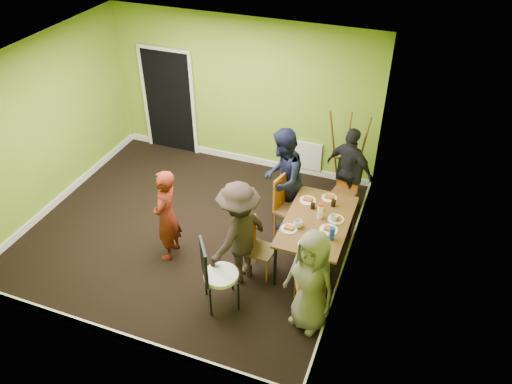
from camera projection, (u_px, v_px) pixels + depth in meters
ground at (192, 230)px, 8.05m from camera, size 5.00×5.00×0.00m
room_walls at (187, 178)px, 7.51m from camera, size 5.04×4.54×2.82m
dining_table at (317, 223)px, 7.09m from camera, size 0.90×1.50×0.75m
chair_left_far at (287, 203)px, 7.67m from camera, size 0.53×0.53×1.04m
chair_left_near at (256, 244)px, 7.02m from camera, size 0.40×0.40×0.89m
chair_back_end at (348, 177)px, 8.09m from camera, size 0.47×0.53×0.96m
chair_front_end at (311, 284)px, 6.40m from camera, size 0.49×0.49×0.89m
chair_bentwood at (215, 272)px, 6.46m from camera, size 0.58×0.58×1.07m
easel at (346, 158)px, 8.26m from camera, size 0.68×0.64×1.70m
plate_near_left at (308, 200)px, 7.43m from camera, size 0.25×0.25×0.01m
plate_near_right at (289, 229)px, 6.90m from camera, size 0.23×0.23×0.01m
plate_far_back at (329, 198)px, 7.49m from camera, size 0.23×0.23×0.01m
plate_far_front at (306, 244)px, 6.64m from camera, size 0.22×0.22×0.01m
plate_wall_back at (336, 219)px, 7.07m from camera, size 0.24×0.24×0.01m
plate_wall_front at (329, 230)px, 6.88m from camera, size 0.26×0.26×0.01m
thermos at (320, 212)px, 7.04m from camera, size 0.08×0.08×0.22m
blue_bottle at (332, 234)px, 6.68m from camera, size 0.08×0.08×0.19m
orange_bottle at (322, 208)px, 7.22m from camera, size 0.04×0.04×0.08m
glass_mid at (313, 206)px, 7.26m from camera, size 0.07×0.07×0.09m
glass_back at (333, 203)px, 7.30m from camera, size 0.07×0.07×0.11m
glass_front at (317, 239)px, 6.66m from camera, size 0.07×0.07×0.09m
cup_a at (298, 224)px, 6.92m from camera, size 0.13×0.13×0.10m
cup_b at (334, 218)px, 7.02m from camera, size 0.11×0.11×0.10m
person_standing at (166, 216)px, 7.16m from camera, size 0.41×0.58×1.48m
person_left_far at (282, 179)px, 7.74m from camera, size 0.70×0.87×1.69m
person_left_near at (239, 234)px, 6.76m from camera, size 0.92×1.17×1.59m
person_back_end at (349, 170)px, 8.11m from camera, size 0.95×0.70×1.50m
person_front_end at (311, 281)px, 6.11m from camera, size 0.86×0.74×1.49m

